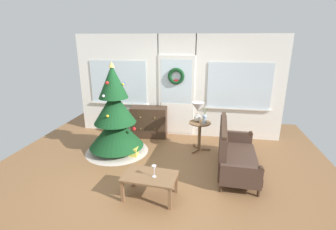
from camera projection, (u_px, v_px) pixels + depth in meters
The scene contains 11 objects.
ground_plane at pixel (160, 174), 4.64m from camera, with size 6.76×6.76×0.00m, color brown.
back_wall_with_door at pixel (176, 86), 6.21m from camera, with size 5.20×0.19×2.55m.
christmas_tree at pixel (115, 120), 5.36m from camera, with size 1.40×1.40×2.00m.
dresser_cabinet at pixel (149, 122), 6.31m from camera, with size 0.93×0.49×0.78m.
settee_sofa at pixel (232, 153), 4.66m from camera, with size 0.77×1.64×0.96m.
side_table at pixel (200, 130), 5.51m from camera, with size 0.50×0.48×0.67m.
table_lamp at pixel (198, 109), 5.41m from camera, with size 0.28×0.28×0.44m.
flower_vase at pixel (205, 118), 5.34m from camera, with size 0.11×0.10×0.35m.
coffee_table at pixel (150, 178), 3.89m from camera, with size 0.88×0.58×0.39m.
wine_glass at pixel (154, 169), 3.78m from camera, with size 0.08×0.08×0.20m.
gift_box at pixel (133, 152), 5.30m from camera, with size 0.21×0.19×0.21m, color #D8C64C.
Camera 1 is at (0.85, -4.00, 2.46)m, focal length 26.31 mm.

